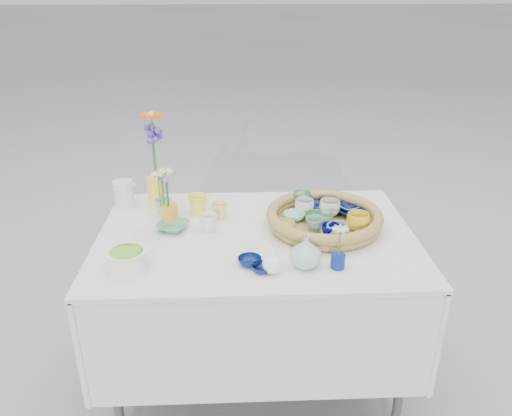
{
  "coord_description": "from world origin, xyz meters",
  "views": [
    {
      "loc": [
        -0.08,
        -1.77,
        1.69
      ],
      "look_at": [
        0.0,
        0.02,
        0.87
      ],
      "focal_mm": 35.0,
      "sensor_mm": 36.0,
      "label": 1
    }
  ],
  "objects_px": {
    "bud_vase_seafoam": "(306,252)",
    "tall_vase_yellow": "(156,192)",
    "wicker_tray": "(324,219)",
    "display_table": "(256,380)"
  },
  "relations": [
    {
      "from": "display_table",
      "to": "wicker_tray",
      "type": "bearing_deg",
      "value": 10.12
    },
    {
      "from": "tall_vase_yellow",
      "to": "display_table",
      "type": "bearing_deg",
      "value": -34.05
    },
    {
      "from": "bud_vase_seafoam",
      "to": "tall_vase_yellow",
      "type": "xyz_separation_m",
      "value": [
        -0.6,
        0.55,
        0.01
      ]
    },
    {
      "from": "bud_vase_seafoam",
      "to": "wicker_tray",
      "type": "bearing_deg",
      "value": 68.91
    },
    {
      "from": "bud_vase_seafoam",
      "to": "tall_vase_yellow",
      "type": "height_order",
      "value": "tall_vase_yellow"
    },
    {
      "from": "display_table",
      "to": "wicker_tray",
      "type": "distance_m",
      "value": 0.85
    },
    {
      "from": "display_table",
      "to": "bud_vase_seafoam",
      "type": "distance_m",
      "value": 0.88
    },
    {
      "from": "wicker_tray",
      "to": "tall_vase_yellow",
      "type": "bearing_deg",
      "value": 161.18
    },
    {
      "from": "wicker_tray",
      "to": "bud_vase_seafoam",
      "type": "distance_m",
      "value": 0.33
    },
    {
      "from": "wicker_tray",
      "to": "bud_vase_seafoam",
      "type": "xyz_separation_m",
      "value": [
        -0.12,
        -0.3,
        0.02
      ]
    }
  ]
}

